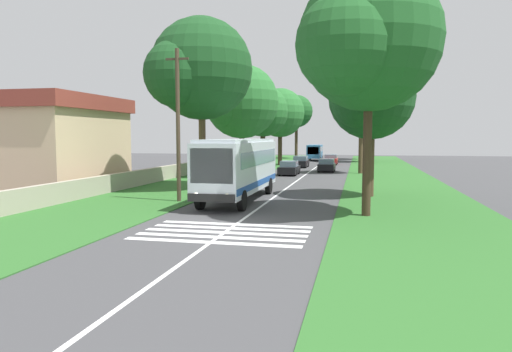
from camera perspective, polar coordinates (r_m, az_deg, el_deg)
name	(u,v)px	position (r m, az deg, el deg)	size (l,w,h in m)	color
ground	(234,226)	(20.51, -2.70, -6.09)	(160.00, 160.00, 0.00)	#424244
grass_verge_left	(183,186)	(37.18, -8.87, -1.18)	(120.00, 8.00, 0.04)	#2D6628
grass_verge_right	(400,191)	(34.77, 17.21, -1.75)	(120.00, 8.00, 0.04)	#2D6628
centre_line	(286,188)	(35.05, 3.72, -1.52)	(110.00, 0.16, 0.01)	silver
coach_bus	(239,165)	(28.32, -2.04, 1.32)	(11.16, 2.62, 3.73)	silver
zebra_crossing	(224,232)	(19.11, -3.88, -6.90)	(4.05, 6.80, 0.01)	silver
trailing_car_0	(289,168)	(47.26, 4.09, 0.94)	(4.30, 1.78, 1.43)	black
trailing_car_1	(327,166)	(52.39, 8.63, 1.28)	(4.30, 1.78, 1.43)	black
trailing_car_2	(301,162)	(59.15, 5.48, 1.71)	(4.30, 1.78, 1.43)	black
trailing_car_3	(331,160)	(65.29, 9.14, 1.97)	(4.30, 1.78, 1.43)	#B21E1E
trailing_minibus_0	(315,151)	(76.17, 7.20, 3.06)	(6.00, 2.14, 2.53)	teal
roadside_tree_left_0	(261,113)	(52.53, 0.60, 7.72)	(7.05, 5.83, 9.51)	#3D2D1E
roadside_tree_left_1	(201,73)	(34.71, -6.80, 12.43)	(9.09, 7.30, 12.33)	brown
roadside_tree_left_2	(279,114)	(62.97, 2.79, 7.58)	(7.52, 6.54, 10.28)	#3D2D1E
roadside_tree_left_3	(296,112)	(81.78, 4.87, 7.76)	(6.90, 5.60, 11.00)	#3D2D1E
roadside_tree_left_4	(240,103)	(44.88, -1.91, 8.90)	(7.77, 7.01, 10.67)	#4C3826
roadside_tree_right_0	(361,98)	(50.13, 12.68, 9.27)	(5.86, 5.00, 10.46)	#4C3826
roadside_tree_right_1	(370,99)	(30.94, 13.72, 9.16)	(6.31, 5.47, 9.12)	#4C3826
roadside_tree_right_2	(363,114)	(80.40, 12.95, 7.38)	(6.55, 5.63, 10.52)	#4C3826
roadside_tree_right_3	(365,44)	(23.57, 13.19, 15.44)	(8.17, 6.80, 11.83)	#3D2D1E
roadside_tree_right_4	(360,115)	(72.31, 12.63, 7.34)	(7.36, 6.60, 10.57)	#4C3826
utility_pole	(178,123)	(28.02, -9.51, 6.38)	(0.24, 1.40, 8.96)	#473828
roadside_wall	(168,172)	(43.02, -10.68, 0.45)	(70.00, 0.40, 1.22)	#B2A893
roadside_building	(39,142)	(38.67, -24.98, 3.80)	(10.46, 10.49, 6.86)	beige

